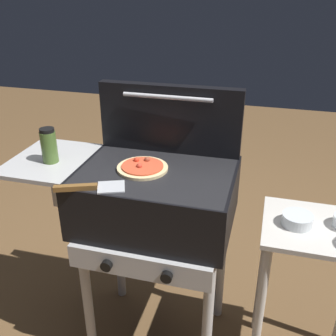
{
  "coord_description": "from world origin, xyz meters",
  "views": [
    {
      "loc": [
        0.42,
        -1.36,
        1.61
      ],
      "look_at": [
        0.05,
        0.0,
        0.92
      ],
      "focal_mm": 41.97,
      "sensor_mm": 36.0,
      "label": 1
    }
  ],
  "objects": [
    {
      "name": "prep_table",
      "position": [
        0.66,
        0.0,
        0.53
      ],
      "size": [
        0.44,
        0.36,
        0.75
      ],
      "color": "beige",
      "rests_on": "ground_plane"
    },
    {
      "name": "grill",
      "position": [
        -0.01,
        -0.0,
        0.76
      ],
      "size": [
        0.96,
        0.53,
        0.9
      ],
      "color": "black",
      "rests_on": "ground_plane"
    },
    {
      "name": "ground_plane",
      "position": [
        0.0,
        0.0,
        0.0
      ],
      "size": [
        8.0,
        8.0,
        0.0
      ],
      "primitive_type": "plane",
      "color": "brown"
    },
    {
      "name": "topping_bowl_near",
      "position": [
        0.57,
        -0.01,
        0.77
      ],
      "size": [
        0.12,
        0.12,
        0.04
      ],
      "color": "silver",
      "rests_on": "prep_table"
    },
    {
      "name": "pizza_pepperoni",
      "position": [
        -0.06,
        0.0,
        0.91
      ],
      "size": [
        0.21,
        0.21,
        0.03
      ],
      "color": "beige",
      "rests_on": "grill"
    },
    {
      "name": "sauce_jar",
      "position": [
        -0.46,
        -0.03,
        0.97
      ],
      "size": [
        0.07,
        0.07,
        0.15
      ],
      "color": "#4C6B2D",
      "rests_on": "grill"
    },
    {
      "name": "spatula",
      "position": [
        -0.19,
        -0.21,
        0.91
      ],
      "size": [
        0.26,
        0.15,
        0.02
      ],
      "color": "#B7BABF",
      "rests_on": "grill"
    },
    {
      "name": "grill_lid_open",
      "position": [
        0.0,
        0.21,
        1.05
      ],
      "size": [
        0.63,
        0.08,
        0.3
      ],
      "color": "black",
      "rests_on": "grill"
    }
  ]
}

